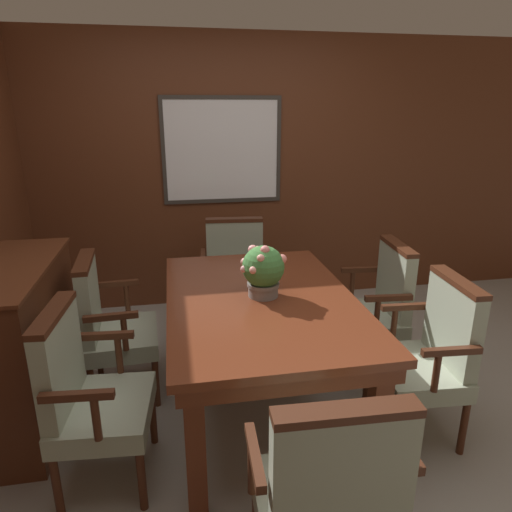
% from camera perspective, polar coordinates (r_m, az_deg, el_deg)
% --- Properties ---
extents(ground_plane, '(14.00, 14.00, 0.00)m').
position_cam_1_polar(ground_plane, '(2.95, 2.11, -20.04)').
color(ground_plane, '#A39E93').
extents(wall_back, '(7.20, 0.08, 2.45)m').
position_cam_1_polar(wall_back, '(4.28, -3.43, 10.08)').
color(wall_back, '#5B2D19').
rests_on(wall_back, ground_plane).
extents(dining_table, '(1.08, 1.63, 0.77)m').
position_cam_1_polar(dining_table, '(2.71, 0.58, -7.00)').
color(dining_table, maroon).
rests_on(dining_table, ground_plane).
extents(chair_left_near, '(0.49, 0.59, 0.94)m').
position_cam_1_polar(chair_left_near, '(2.45, -20.34, -15.63)').
color(chair_left_near, '#472314').
rests_on(chair_left_near, ground_plane).
extents(chair_right_far, '(0.49, 0.59, 0.94)m').
position_cam_1_polar(chair_right_far, '(3.34, 14.98, -5.78)').
color(chair_right_far, '#472314').
rests_on(chair_right_far, ground_plane).
extents(chair_left_far, '(0.47, 0.59, 0.94)m').
position_cam_1_polar(chair_left_far, '(3.10, -17.85, -7.92)').
color(chair_left_far, '#472314').
rests_on(chair_left_far, ground_plane).
extents(chair_head_near, '(0.58, 0.47, 0.94)m').
position_cam_1_polar(chair_head_near, '(1.86, 9.25, -27.13)').
color(chair_head_near, '#472314').
rests_on(chair_head_near, ground_plane).
extents(chair_right_near, '(0.48, 0.59, 0.94)m').
position_cam_1_polar(chair_right_near, '(2.81, 20.94, -11.15)').
color(chair_right_near, '#472314').
rests_on(chair_right_near, ground_plane).
extents(chair_head_far, '(0.60, 0.49, 0.94)m').
position_cam_1_polar(chair_head_far, '(3.84, -2.57, -1.96)').
color(chair_head_far, '#472314').
rests_on(chair_head_far, ground_plane).
extents(potted_plant, '(0.27, 0.24, 0.32)m').
position_cam_1_polar(potted_plant, '(2.62, 0.89, -1.75)').
color(potted_plant, gray).
rests_on(potted_plant, dining_table).
extents(sideboard_cabinet, '(0.54, 1.13, 0.98)m').
position_cam_1_polar(sideboard_cabinet, '(3.06, -28.13, -9.95)').
color(sideboard_cabinet, '#512816').
rests_on(sideboard_cabinet, ground_plane).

